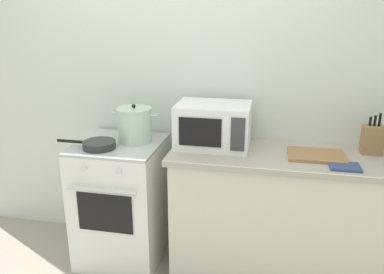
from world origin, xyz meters
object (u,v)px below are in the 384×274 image
object	(u,v)px
stove	(122,201)
microwave	(213,125)
cutting_board	(316,155)
oven_mitt	(345,167)
knife_block	(372,139)
frying_pan	(98,145)
stock_pot	(135,125)

from	to	relation	value
stove	microwave	size ratio (longest dim) A/B	1.84
cutting_board	oven_mitt	distance (m)	0.22
cutting_board	knife_block	bearing A→B (deg)	21.47
stove	frying_pan	bearing A→B (deg)	-125.31
stove	cutting_board	bearing A→B (deg)	0.05
frying_pan	oven_mitt	bearing A→B (deg)	-0.99
oven_mitt	cutting_board	bearing A→B (deg)	133.27
stove	stock_pot	distance (m)	0.60
frying_pan	oven_mitt	xyz separation A→B (m)	(1.60, -0.03, -0.02)
stock_pot	frying_pan	distance (m)	0.29
knife_block	oven_mitt	distance (m)	0.37
microwave	cutting_board	size ratio (longest dim) A/B	1.39
stock_pot	oven_mitt	xyz separation A→B (m)	(1.41, -0.22, -0.12)
stock_pot	knife_block	world-z (taller)	same
frying_pan	stove	bearing A→B (deg)	54.69
oven_mitt	knife_block	bearing A→B (deg)	55.61
stock_pot	knife_block	distance (m)	1.61
stock_pot	oven_mitt	size ratio (longest dim) A/B	1.85
stove	cutting_board	world-z (taller)	cutting_board
frying_pan	stock_pot	bearing A→B (deg)	44.22
knife_block	cutting_board	bearing A→B (deg)	-158.53
oven_mitt	microwave	bearing A→B (deg)	164.17
knife_block	microwave	bearing A→B (deg)	-176.61
knife_block	stove	bearing A→B (deg)	-175.30
stove	stock_pot	xyz separation A→B (m)	(0.11, 0.06, 0.58)
stock_pot	frying_pan	size ratio (longest dim) A/B	0.78
microwave	stove	bearing A→B (deg)	-173.28
stove	knife_block	xyz separation A→B (m)	(1.72, 0.14, 0.56)
frying_pan	cutting_board	xyz separation A→B (m)	(1.45, 0.13, -0.02)
frying_pan	oven_mitt	world-z (taller)	frying_pan
stove	microwave	distance (m)	0.91
stock_pot	microwave	size ratio (longest dim) A/B	0.67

